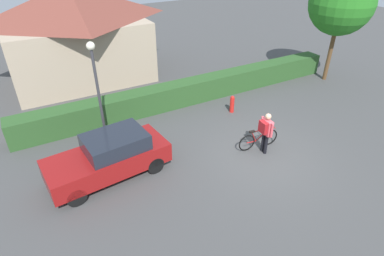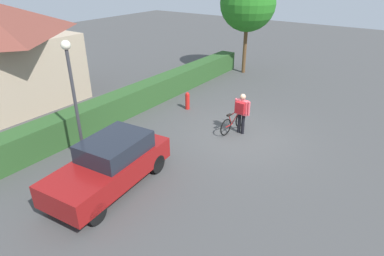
{
  "view_description": "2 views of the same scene",
  "coord_description": "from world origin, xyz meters",
  "px_view_note": "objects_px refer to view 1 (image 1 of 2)",
  "views": [
    {
      "loc": [
        -6.86,
        -6.98,
        7.0
      ],
      "look_at": [
        -2.4,
        0.95,
        1.4
      ],
      "focal_mm": 29.61,
      "sensor_mm": 36.0,
      "label": 1
    },
    {
      "loc": [
        -10.41,
        -4.97,
        5.91
      ],
      "look_at": [
        -2.21,
        0.78,
        1.0
      ],
      "focal_mm": 30.75,
      "sensor_mm": 36.0,
      "label": 2
    }
  ],
  "objects_px": {
    "tree_kerbside": "(342,3)",
    "fire_hydrant": "(232,104)",
    "street_lamp": "(97,83)",
    "parked_car_near": "(110,156)",
    "person_rider": "(266,130)",
    "bicycle": "(258,139)"
  },
  "relations": [
    {
      "from": "bicycle",
      "to": "street_lamp",
      "type": "xyz_separation_m",
      "value": [
        -5.0,
        2.87,
        2.27
      ]
    },
    {
      "from": "parked_car_near",
      "to": "person_rider",
      "type": "bearing_deg",
      "value": -15.81
    },
    {
      "from": "person_rider",
      "to": "tree_kerbside",
      "type": "bearing_deg",
      "value": 26.22
    },
    {
      "from": "parked_car_near",
      "to": "bicycle",
      "type": "height_order",
      "value": "parked_car_near"
    },
    {
      "from": "street_lamp",
      "to": "fire_hydrant",
      "type": "xyz_separation_m",
      "value": [
        5.79,
        -0.05,
        -2.23
      ]
    },
    {
      "from": "parked_car_near",
      "to": "fire_hydrant",
      "type": "relative_size",
      "value": 5.03
    },
    {
      "from": "bicycle",
      "to": "tree_kerbside",
      "type": "xyz_separation_m",
      "value": [
        7.59,
        3.42,
        3.69
      ]
    },
    {
      "from": "street_lamp",
      "to": "bicycle",
      "type": "bearing_deg",
      "value": -29.85
    },
    {
      "from": "bicycle",
      "to": "tree_kerbside",
      "type": "height_order",
      "value": "tree_kerbside"
    },
    {
      "from": "street_lamp",
      "to": "tree_kerbside",
      "type": "distance_m",
      "value": 12.68
    },
    {
      "from": "parked_car_near",
      "to": "person_rider",
      "type": "height_order",
      "value": "person_rider"
    },
    {
      "from": "tree_kerbside",
      "to": "street_lamp",
      "type": "bearing_deg",
      "value": -177.49
    },
    {
      "from": "parked_car_near",
      "to": "fire_hydrant",
      "type": "distance_m",
      "value": 6.34
    },
    {
      "from": "bicycle",
      "to": "street_lamp",
      "type": "relative_size",
      "value": 0.41
    },
    {
      "from": "parked_car_near",
      "to": "tree_kerbside",
      "type": "xyz_separation_m",
      "value": [
        12.92,
        2.25,
        3.3
      ]
    },
    {
      "from": "fire_hydrant",
      "to": "parked_car_near",
      "type": "bearing_deg",
      "value": -164.9
    },
    {
      "from": "street_lamp",
      "to": "fire_hydrant",
      "type": "height_order",
      "value": "street_lamp"
    },
    {
      "from": "person_rider",
      "to": "street_lamp",
      "type": "relative_size",
      "value": 0.4
    },
    {
      "from": "bicycle",
      "to": "tree_kerbside",
      "type": "distance_m",
      "value": 9.11
    },
    {
      "from": "tree_kerbside",
      "to": "fire_hydrant",
      "type": "height_order",
      "value": "tree_kerbside"
    },
    {
      "from": "street_lamp",
      "to": "fire_hydrant",
      "type": "relative_size",
      "value": 5.03
    },
    {
      "from": "person_rider",
      "to": "tree_kerbside",
      "type": "distance_m",
      "value": 9.03
    }
  ]
}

